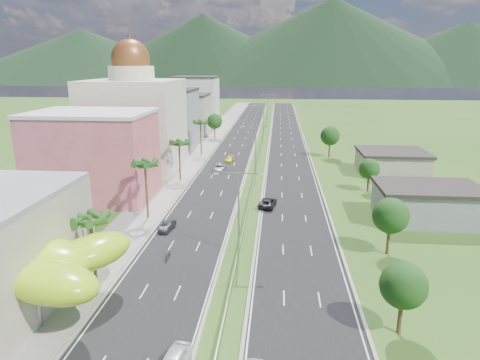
# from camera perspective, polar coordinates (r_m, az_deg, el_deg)

# --- Properties ---
(ground) EXTENTS (500.00, 500.00, 0.00)m
(ground) POSITION_cam_1_polar(r_m,az_deg,el_deg) (46.78, -1.33, -15.16)
(ground) COLOR #2D5119
(ground) RESTS_ON ground
(road_left) EXTENTS (11.00, 260.00, 0.04)m
(road_left) POSITION_cam_1_polar(r_m,az_deg,el_deg) (132.71, -0.24, 5.12)
(road_left) COLOR black
(road_left) RESTS_ON ground
(road_right) EXTENTS (11.00, 260.00, 0.04)m
(road_right) POSITION_cam_1_polar(r_m,az_deg,el_deg) (132.19, 6.27, 4.99)
(road_right) COLOR black
(road_right) RESTS_ON ground
(sidewalk_left) EXTENTS (7.00, 260.00, 0.12)m
(sidewalk_left) POSITION_cam_1_polar(r_m,az_deg,el_deg) (133.90, -4.31, 5.19)
(sidewalk_left) COLOR gray
(sidewalk_left) RESTS_ON ground
(median_guardrail) EXTENTS (0.10, 216.06, 0.76)m
(median_guardrail) POSITION_cam_1_polar(r_m,az_deg,el_deg) (114.46, 2.67, 3.74)
(median_guardrail) COLOR gray
(median_guardrail) RESTS_ON ground
(streetlight_median_b) EXTENTS (6.04, 0.25, 11.00)m
(streetlight_median_b) POSITION_cam_1_polar(r_m,az_deg,el_deg) (53.03, -0.18, -3.32)
(streetlight_median_b) COLOR gray
(streetlight_median_b) RESTS_ON ground
(streetlight_median_c) EXTENTS (6.04, 0.25, 11.00)m
(streetlight_median_c) POSITION_cam_1_polar(r_m,az_deg,el_deg) (91.72, 2.12, 4.72)
(streetlight_median_c) COLOR gray
(streetlight_median_c) RESTS_ON ground
(streetlight_median_d) EXTENTS (6.04, 0.25, 11.00)m
(streetlight_median_d) POSITION_cam_1_polar(r_m,az_deg,el_deg) (136.15, 3.13, 8.23)
(streetlight_median_d) COLOR gray
(streetlight_median_d) RESTS_ON ground
(streetlight_median_e) EXTENTS (6.04, 0.25, 11.00)m
(streetlight_median_e) POSITION_cam_1_polar(r_m,az_deg,el_deg) (180.86, 3.65, 10.01)
(streetlight_median_e) COLOR gray
(streetlight_median_e) RESTS_ON ground
(lime_canopy) EXTENTS (18.00, 15.00, 7.40)m
(lime_canopy) POSITION_cam_1_polar(r_m,az_deg,el_deg) (47.49, -27.10, -9.72)
(lime_canopy) COLOR #A4DC15
(lime_canopy) RESTS_ON ground
(pink_shophouse) EXTENTS (20.00, 15.00, 15.00)m
(pink_shophouse) POSITION_cam_1_polar(r_m,az_deg,el_deg) (80.70, -18.90, 2.95)
(pink_shophouse) COLOR #C4505B
(pink_shophouse) RESTS_ON ground
(domed_building) EXTENTS (20.00, 20.00, 28.70)m
(domed_building) POSITION_cam_1_polar(r_m,az_deg,el_deg) (101.20, -13.90, 7.93)
(domed_building) COLOR beige
(domed_building) RESTS_ON ground
(midrise_grey) EXTENTS (16.00, 15.00, 16.00)m
(midrise_grey) POSITION_cam_1_polar(r_m,az_deg,el_deg) (125.09, -9.70, 7.97)
(midrise_grey) COLOR gray
(midrise_grey) RESTS_ON ground
(midrise_beige) EXTENTS (16.00, 15.00, 13.00)m
(midrise_beige) POSITION_cam_1_polar(r_m,az_deg,el_deg) (146.50, -7.50, 8.54)
(midrise_beige) COLOR #9E9582
(midrise_beige) RESTS_ON ground
(midrise_white) EXTENTS (16.00, 15.00, 18.00)m
(midrise_white) POSITION_cam_1_polar(r_m,az_deg,el_deg) (168.65, -5.84, 10.34)
(midrise_white) COLOR silver
(midrise_white) RESTS_ON ground
(shed_near) EXTENTS (15.00, 10.00, 5.00)m
(shed_near) POSITION_cam_1_polar(r_m,az_deg,el_deg) (72.30, 23.73, -3.05)
(shed_near) COLOR gray
(shed_near) RESTS_ON ground
(shed_far) EXTENTS (14.00, 12.00, 4.40)m
(shed_far) POSITION_cam_1_polar(r_m,az_deg,el_deg) (100.68, 19.57, 2.15)
(shed_far) COLOR #9E9582
(shed_far) RESTS_ON ground
(palm_tree_b) EXTENTS (3.60, 3.60, 8.10)m
(palm_tree_b) POSITION_cam_1_polar(r_m,az_deg,el_deg) (49.48, -19.33, -5.25)
(palm_tree_b) COLOR #47301C
(palm_tree_b) RESTS_ON ground
(palm_tree_c) EXTENTS (3.60, 3.60, 9.60)m
(palm_tree_c) POSITION_cam_1_polar(r_m,az_deg,el_deg) (66.95, -12.55, 1.85)
(palm_tree_c) COLOR #47301C
(palm_tree_c) RESTS_ON ground
(palm_tree_d) EXTENTS (3.60, 3.60, 8.60)m
(palm_tree_d) POSITION_cam_1_polar(r_m,az_deg,el_deg) (88.84, -8.12, 4.74)
(palm_tree_d) COLOR #47301C
(palm_tree_d) RESTS_ON ground
(palm_tree_e) EXTENTS (3.60, 3.60, 9.40)m
(palm_tree_e) POSITION_cam_1_polar(r_m,az_deg,el_deg) (112.89, -5.28, 7.49)
(palm_tree_e) COLOR #47301C
(palm_tree_e) RESTS_ON ground
(leafy_tree_lfar) EXTENTS (4.90, 4.90, 8.05)m
(leafy_tree_lfar) POSITION_cam_1_polar(r_m,az_deg,el_deg) (137.70, -3.40, 7.82)
(leafy_tree_lfar) COLOR #47301C
(leafy_tree_lfar) RESTS_ON ground
(leafy_tree_ra) EXTENTS (4.20, 4.20, 6.90)m
(leafy_tree_ra) POSITION_cam_1_polar(r_m,az_deg,el_deg) (41.44, 20.97, -13.02)
(leafy_tree_ra) COLOR #47301C
(leafy_tree_ra) RESTS_ON ground
(leafy_tree_rb) EXTENTS (4.55, 4.55, 7.47)m
(leafy_tree_rb) POSITION_cam_1_polar(r_m,az_deg,el_deg) (57.08, 19.44, -4.53)
(leafy_tree_rb) COLOR #47301C
(leafy_tree_rb) RESTS_ON ground
(leafy_tree_rc) EXTENTS (3.85, 3.85, 6.33)m
(leafy_tree_rc) POSITION_cam_1_polar(r_m,az_deg,el_deg) (84.14, 16.87, 1.42)
(leafy_tree_rc) COLOR #47301C
(leafy_tree_rc) RESTS_ON ground
(leafy_tree_rd) EXTENTS (4.90, 4.90, 8.05)m
(leafy_tree_rd) POSITION_cam_1_polar(r_m,az_deg,el_deg) (112.30, 11.92, 5.78)
(leafy_tree_rd) COLOR #47301C
(leafy_tree_rd) RESTS_ON ground
(mountain_ridge) EXTENTS (860.00, 140.00, 90.00)m
(mountain_ridge) POSITION_cam_1_polar(r_m,az_deg,el_deg) (493.69, 11.79, 12.38)
(mountain_ridge) COLOR black
(mountain_ridge) RESTS_ON ground
(car_dark_left) EXTENTS (1.96, 4.08, 1.29)m
(car_dark_left) POSITION_cam_1_polar(r_m,az_deg,el_deg) (63.79, -9.69, -6.04)
(car_dark_left) COLOR black
(car_dark_left) RESTS_ON road_left
(car_silver_mid_left) EXTENTS (2.73, 5.47, 1.49)m
(car_silver_mid_left) POSITION_cam_1_polar(r_m,az_deg,el_deg) (96.62, -2.78, 1.64)
(car_silver_mid_left) COLOR #9B9DA2
(car_silver_mid_left) RESTS_ON road_left
(car_yellow_far_left) EXTENTS (2.16, 4.46, 1.25)m
(car_yellow_far_left) POSITION_cam_1_polar(r_m,az_deg,el_deg) (105.88, -1.43, 2.82)
(car_yellow_far_left) COLOR yellow
(car_yellow_far_left) RESTS_ON road_left
(car_dark_far_right) EXTENTS (3.26, 5.67, 1.49)m
(car_dark_far_right) POSITION_cam_1_polar(r_m,az_deg,el_deg) (72.88, 3.72, -3.01)
(car_dark_far_right) COLOR black
(car_dark_far_right) RESTS_ON road_right
(motorcycle) EXTENTS (0.65, 2.13, 1.36)m
(motorcycle) POSITION_cam_1_polar(r_m,az_deg,el_deg) (54.68, -9.62, -9.77)
(motorcycle) COLOR black
(motorcycle) RESTS_ON road_left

